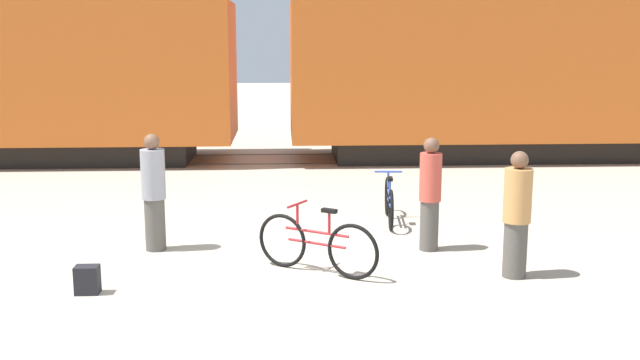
# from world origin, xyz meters

# --- Properties ---
(ground_plane) EXTENTS (80.00, 80.00, 0.00)m
(ground_plane) POSITION_xyz_m (0.00, 0.00, 0.00)
(ground_plane) COLOR #B2A893
(freight_train) EXTENTS (57.73, 3.03, 5.25)m
(freight_train) POSITION_xyz_m (-0.00, 9.64, 2.74)
(freight_train) COLOR black
(freight_train) RESTS_ON ground_plane
(rail_near) EXTENTS (69.73, 0.07, 0.01)m
(rail_near) POSITION_xyz_m (0.00, 8.92, 0.01)
(rail_near) COLOR #4C4238
(rail_near) RESTS_ON ground_plane
(rail_far) EXTENTS (69.73, 0.07, 0.01)m
(rail_far) POSITION_xyz_m (0.00, 10.36, 0.01)
(rail_far) COLOR #4C4238
(rail_far) RESTS_ON ground_plane
(bicycle_blue) EXTENTS (0.46, 1.69, 0.81)m
(bicycle_blue) POSITION_xyz_m (2.21, 3.16, 0.35)
(bicycle_blue) COLOR black
(bicycle_blue) RESTS_ON ground_plane
(bicycle_maroon) EXTENTS (1.52, 1.00, 0.90)m
(bicycle_maroon) POSITION_xyz_m (0.91, 0.54, 0.38)
(bicycle_maroon) COLOR black
(bicycle_maroon) RESTS_ON ground_plane
(person_in_grey) EXTENTS (0.34, 0.34, 1.67)m
(person_in_grey) POSITION_xyz_m (-1.34, 1.72, 0.84)
(person_in_grey) COLOR #514C47
(person_in_grey) RESTS_ON ground_plane
(person_in_red) EXTENTS (0.31, 0.31, 1.62)m
(person_in_red) POSITION_xyz_m (2.56, 1.52, 0.82)
(person_in_red) COLOR #514C47
(person_in_red) RESTS_ON ground_plane
(person_in_tan) EXTENTS (0.35, 0.35, 1.62)m
(person_in_tan) POSITION_xyz_m (3.41, 0.27, 0.81)
(person_in_tan) COLOR #514C47
(person_in_tan) RESTS_ON ground_plane
(backpack) EXTENTS (0.28, 0.20, 0.34)m
(backpack) POSITION_xyz_m (-1.85, -0.10, 0.17)
(backpack) COLOR black
(backpack) RESTS_ON ground_plane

